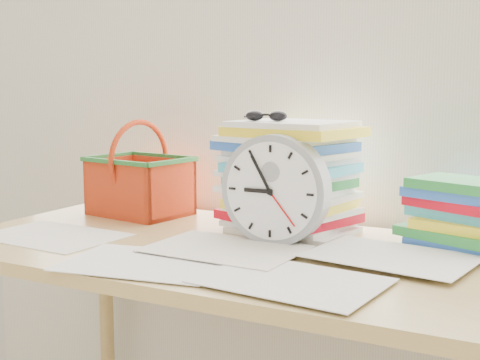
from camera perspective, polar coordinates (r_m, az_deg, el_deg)
The scene contains 8 objects.
curtain at distance 1.84m, azimuth 5.91°, elevation 13.80°, with size 2.40×0.01×2.50m, color silver.
desk at distance 1.55m, azimuth 0.22°, elevation -8.43°, with size 1.40×0.70×0.75m.
paper_stack at distance 1.67m, azimuth 4.20°, elevation 0.27°, with size 0.32×0.26×0.28m, color white, non-canonical shape.
clock at distance 1.53m, azimuth 3.05°, elevation -0.84°, with size 0.26×0.26×0.05m, color gray.
sunglasses at distance 1.62m, azimuth 2.24°, elevation 5.50°, with size 0.12×0.10×0.03m, color black, non-canonical shape.
book_stack at distance 1.59m, azimuth 18.75°, elevation -2.73°, with size 0.26×0.20×0.16m, color white, non-canonical shape.
basket at distance 1.91m, azimuth -8.55°, elevation 0.96°, with size 0.26×0.21×0.26m, color red, non-canonical shape.
scattered_papers at distance 1.53m, azimuth 0.22°, elevation -5.52°, with size 1.26×0.42×0.02m, color white, non-canonical shape.
Camera 1 is at (0.69, 0.29, 1.11)m, focal length 50.00 mm.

